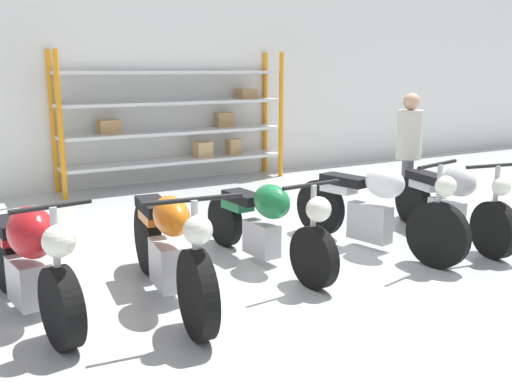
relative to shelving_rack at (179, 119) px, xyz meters
name	(u,v)px	position (x,y,z in m)	size (l,w,h in m)	color
ground_plane	(276,269)	(-0.85, -4.48, -1.10)	(30.00, 30.00, 0.00)	#B2B7B7
back_wall	(121,76)	(-0.85, 0.35, 0.70)	(30.00, 0.08, 3.60)	white
shelving_rack	(179,119)	(0.00, 0.00, 0.00)	(3.91, 0.63, 2.21)	orange
motorcycle_red	(30,260)	(-3.09, -4.44, -0.63)	(0.60, 1.96, 1.03)	black
motorcycle_orange	(169,246)	(-2.04, -4.68, -0.62)	(0.74, 2.19, 1.04)	black
motorcycle_green	(266,222)	(-0.88, -4.32, -0.66)	(0.62, 2.10, 0.95)	black
motorcycle_white	(375,207)	(0.38, -4.48, -0.62)	(0.76, 2.16, 1.04)	black
motorcycle_silver	(450,201)	(1.40, -4.60, -0.65)	(0.72, 2.01, 0.98)	black
person_browsing	(409,146)	(1.65, -3.65, -0.15)	(0.45, 0.45, 1.62)	#595960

